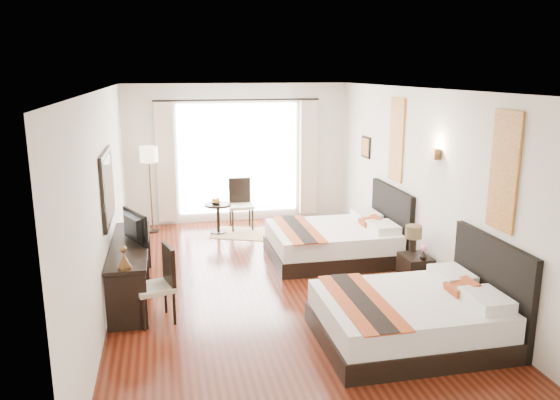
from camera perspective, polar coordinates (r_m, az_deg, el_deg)
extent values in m
cube|color=#3D120B|center=(7.93, -0.51, -9.22)|extent=(4.50, 7.50, 0.01)
cube|color=white|center=(7.33, -0.55, 11.40)|extent=(4.50, 7.50, 0.02)
cube|color=silver|center=(8.24, 14.95, 1.43)|extent=(0.01, 7.50, 2.80)
cube|color=silver|center=(7.40, -17.81, -0.09)|extent=(0.01, 7.50, 2.80)
cube|color=silver|center=(11.14, -4.41, 4.86)|extent=(4.50, 0.01, 2.80)
cube|color=silver|center=(4.08, 10.26, -10.60)|extent=(4.50, 0.01, 2.80)
cube|color=white|center=(11.14, -4.39, 4.34)|extent=(2.40, 0.02, 2.20)
cube|color=white|center=(11.08, -4.34, 4.29)|extent=(2.30, 0.02, 2.10)
cube|color=beige|center=(10.95, -11.87, 3.82)|extent=(0.35, 0.14, 2.35)
cube|color=beige|center=(11.33, 2.99, 4.41)|extent=(0.35, 0.14, 2.35)
cube|color=maroon|center=(6.57, 22.38, 2.80)|extent=(0.03, 0.50, 1.35)
cube|color=maroon|center=(9.08, 12.09, 6.17)|extent=(0.03, 0.50, 1.35)
cube|color=#4F361C|center=(7.83, 15.93, 4.63)|extent=(0.10, 0.14, 0.14)
cube|color=black|center=(7.53, -17.59, 1.31)|extent=(0.04, 1.25, 0.95)
cube|color=white|center=(7.53, -17.40, 1.32)|extent=(0.01, 1.12, 0.82)
cube|color=black|center=(6.61, 13.04, -13.20)|extent=(2.00, 1.56, 0.24)
cube|color=white|center=(6.50, 13.17, -11.08)|extent=(1.94, 1.52, 0.29)
cube|color=black|center=(6.91, 21.17, -8.39)|extent=(0.08, 1.56, 1.17)
cube|color=maroon|center=(6.23, 8.49, -10.41)|extent=(0.54, 1.62, 0.02)
cube|color=black|center=(9.11, 5.35, -5.37)|extent=(2.00, 1.56, 0.24)
cube|color=white|center=(9.03, 5.38, -3.76)|extent=(1.94, 1.52, 0.29)
cube|color=black|center=(9.33, 11.52, -2.16)|extent=(0.08, 1.56, 1.17)
cube|color=maroon|center=(8.84, 1.93, -3.04)|extent=(0.54, 1.62, 0.02)
cube|color=black|center=(8.16, 13.95, -7.20)|extent=(0.38, 0.48, 0.46)
cylinder|color=black|center=(8.11, 13.71, -4.54)|extent=(0.10, 0.10, 0.20)
cylinder|color=#3B301C|center=(8.05, 13.78, -3.25)|extent=(0.24, 0.24, 0.18)
imported|color=black|center=(7.91, 14.78, -5.35)|extent=(0.15, 0.15, 0.12)
cube|color=black|center=(7.83, -15.30, -7.02)|extent=(0.50, 2.20, 0.76)
imported|color=black|center=(7.67, -15.41, -2.79)|extent=(0.40, 0.72, 0.43)
cube|color=beige|center=(6.95, -13.02, -8.94)|extent=(0.55, 0.55, 0.06)
cube|color=black|center=(6.90, -11.54, -6.65)|extent=(0.16, 0.41, 0.49)
cylinder|color=black|center=(10.87, -13.13, -3.15)|extent=(0.25, 0.25, 0.03)
cylinder|color=#4F361C|center=(10.70, -13.33, 0.53)|extent=(0.03, 0.03, 1.41)
cylinder|color=#FDF2C6|center=(10.56, -13.56, 4.68)|extent=(0.33, 0.33, 0.29)
cylinder|color=black|center=(10.50, -6.47, -1.92)|extent=(0.50, 0.50, 0.58)
imported|color=#442A18|center=(10.39, -6.71, -0.30)|extent=(0.25, 0.25, 0.05)
cube|color=beige|center=(10.69, -4.08, -0.66)|extent=(0.46, 0.46, 0.06)
cube|color=black|center=(10.82, -4.25, 1.01)|extent=(0.43, 0.05, 0.51)
cube|color=tan|center=(10.47, -3.66, -3.52)|extent=(1.42, 1.21, 0.01)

